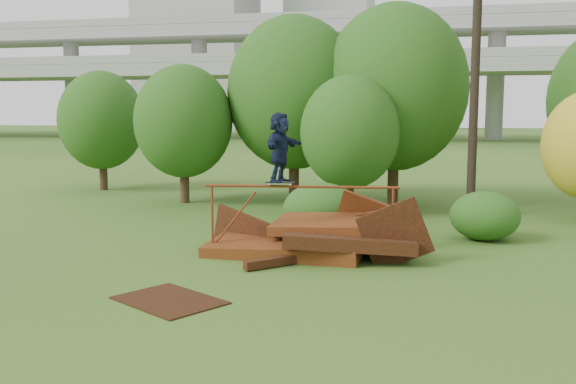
% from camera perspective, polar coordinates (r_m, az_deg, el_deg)
% --- Properties ---
extents(ground, '(240.00, 240.00, 0.00)m').
position_cam_1_polar(ground, '(12.74, 1.51, -8.38)').
color(ground, '#2D5116').
rests_on(ground, ground).
extents(scrap_pile, '(5.68, 3.35, 1.92)m').
position_cam_1_polar(scrap_pile, '(15.44, 2.19, -4.27)').
color(scrap_pile, '#431D0C').
rests_on(scrap_pile, ground).
extents(grind_rail, '(4.55, 0.59, 1.70)m').
position_cam_1_polar(grind_rail, '(15.03, 1.18, -0.75)').
color(grind_rail, maroon).
rests_on(grind_rail, ground).
extents(skateboard, '(0.70, 0.26, 0.07)m').
position_cam_1_polar(skateboard, '(15.03, -0.72, 0.84)').
color(skateboard, black).
rests_on(skateboard, grind_rail).
extents(skater, '(0.82, 1.58, 1.63)m').
position_cam_1_polar(skater, '(14.96, -0.72, 3.99)').
color(skater, '#111934').
rests_on(skater, skateboard).
extents(flat_plate, '(2.32, 2.13, 0.03)m').
position_cam_1_polar(flat_plate, '(11.98, -10.51, -9.45)').
color(flat_plate, black).
rests_on(flat_plate, ground).
extents(tree_0, '(3.63, 3.63, 5.12)m').
position_cam_1_polar(tree_0, '(24.12, -9.28, 6.21)').
color(tree_0, black).
rests_on(tree_0, ground).
extents(tree_1, '(5.02, 5.02, 6.98)m').
position_cam_1_polar(tree_1, '(24.35, 0.54, 8.81)').
color(tree_1, black).
rests_on(tree_1, ground).
extents(tree_2, '(3.26, 3.26, 4.60)m').
position_cam_1_polar(tree_2, '(21.19, 5.51, 5.29)').
color(tree_2, black).
rests_on(tree_2, ground).
extents(tree_3, '(5.24, 5.24, 7.27)m').
position_cam_1_polar(tree_3, '(23.73, 9.48, 9.14)').
color(tree_3, black).
rests_on(tree_3, ground).
extents(tree_6, '(3.67, 3.67, 5.13)m').
position_cam_1_polar(tree_6, '(28.82, -16.25, 6.14)').
color(tree_6, black).
rests_on(tree_6, ground).
extents(shrub_left, '(2.13, 1.96, 1.47)m').
position_cam_1_polar(shrub_left, '(17.64, 2.97, -1.54)').
color(shrub_left, '#214C14').
rests_on(shrub_left, ground).
extents(shrub_right, '(1.85, 1.70, 1.31)m').
position_cam_1_polar(shrub_right, '(17.80, 17.09, -2.04)').
color(shrub_right, '#214C14').
rests_on(shrub_right, ground).
extents(utility_pole, '(1.40, 0.28, 9.36)m').
position_cam_1_polar(utility_pole, '(21.33, 16.31, 10.52)').
color(utility_pole, black).
rests_on(utility_pole, ground).
extents(freeway_overpass, '(160.00, 15.00, 13.70)m').
position_cam_1_polar(freeway_overpass, '(75.30, 11.28, 12.38)').
color(freeway_overpass, gray).
rests_on(freeway_overpass, ground).
extents(building_left, '(18.00, 16.00, 35.00)m').
position_cam_1_polar(building_left, '(115.26, -7.97, 14.21)').
color(building_left, '#9E9E99').
rests_on(building_left, ground).
extents(building_right, '(14.00, 14.00, 28.00)m').
position_cam_1_polar(building_right, '(115.99, 3.81, 12.48)').
color(building_right, '#9E9E99').
rests_on(building_right, ground).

